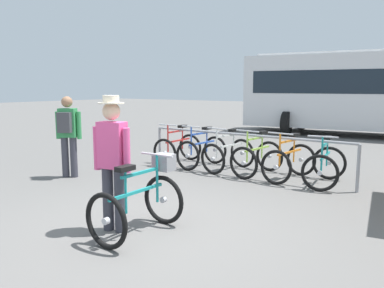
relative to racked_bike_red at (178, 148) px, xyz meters
The scene contains 11 objects.
ground_plane 4.39m from the racked_bike_red, 58.31° to the right, with size 80.00×80.00×0.00m, color #605E5B.
bike_rack_rail 1.89m from the racked_bike_red, ahead, with size 4.61×0.21×0.88m.
racked_bike_red is the anchor object (origin of this frame).
racked_bike_blue 0.70m from the racked_bike_red, ahead, with size 0.75×1.16×0.97m.
racked_bike_white 1.40m from the racked_bike_red, ahead, with size 0.84×1.21×0.98m.
racked_bike_lime 2.10m from the racked_bike_red, ahead, with size 0.77×1.15×0.97m.
racked_bike_orange 2.80m from the racked_bike_red, ahead, with size 0.80×1.19×0.98m.
racked_bike_teal 3.50m from the racked_bike_red, ahead, with size 0.78×1.17×0.97m.
featured_bicycle 4.50m from the racked_bike_red, 59.20° to the right, with size 0.67×1.18×0.97m.
person_with_featured_bike 4.49m from the racked_bike_red, 63.98° to the right, with size 0.52×0.32×1.72m.
pedestrian_with_backpack 2.65m from the racked_bike_red, 111.81° to the right, with size 0.48×0.43×1.64m.
Camera 1 is at (3.18, -3.65, 1.83)m, focal length 36.33 mm.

